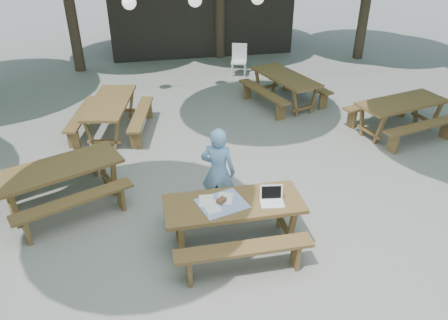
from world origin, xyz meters
The scene contains 12 objects.
ground centered at (0.00, 0.00, 0.00)m, with size 80.00×80.00×0.00m, color slate.
pavilion centered at (0.50, 10.50, 1.40)m, with size 6.00×3.00×2.80m, color black.
main_picnic_table centered at (-0.59, -0.25, 0.39)m, with size 2.00×1.58×0.75m.
picnic_table_nw centered at (-3.19, 1.28, 0.39)m, with size 2.37×2.20×0.75m.
picnic_table_ne centered at (3.81, 2.65, 0.39)m, with size 2.22×1.98×0.75m.
picnic_table_far_w centered at (-2.42, 3.93, 0.39)m, with size 1.93×2.18×0.75m.
picnic_table_far_e centered at (1.85, 4.74, 0.39)m, with size 2.09×2.29×0.75m.
woman centered at (-0.66, 0.57, 0.77)m, with size 0.56×0.37×1.53m, color #7BABE1.
plastic_chair centered at (1.21, 7.12, 0.26)m, with size 0.55×0.55×0.90m.
laptop centered at (-0.06, -0.35, 0.81)m, with size 0.36×0.30×0.24m.
tabletop_clutter centered at (-0.77, -0.25, 0.76)m, with size 0.78×0.71×0.08m.
paper_lanterns centered at (-0.19, 6.00, 2.40)m, with size 9.00×0.34×0.38m.
Camera 1 is at (-1.73, -5.20, 4.42)m, focal length 35.00 mm.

